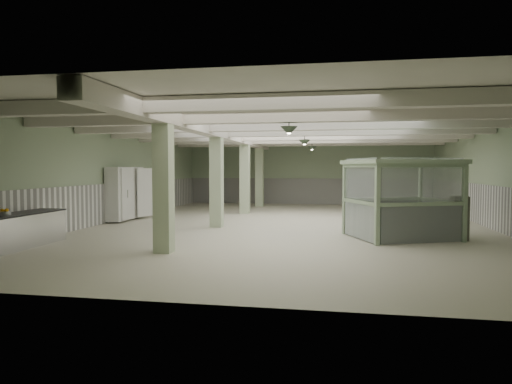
# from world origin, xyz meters

# --- Properties ---
(floor) EXTENTS (20.00, 20.00, 0.00)m
(floor) POSITION_xyz_m (0.00, 0.00, 0.00)
(floor) COLOR silver
(floor) RESTS_ON ground
(ceiling) EXTENTS (14.00, 20.00, 0.02)m
(ceiling) POSITION_xyz_m (0.00, 0.00, 3.60)
(ceiling) COLOR white
(ceiling) RESTS_ON wall_back
(wall_back) EXTENTS (14.00, 0.02, 3.60)m
(wall_back) POSITION_xyz_m (0.00, 10.00, 1.80)
(wall_back) COLOR #8DA181
(wall_back) RESTS_ON floor
(wall_front) EXTENTS (14.00, 0.02, 3.60)m
(wall_front) POSITION_xyz_m (0.00, -10.00, 1.80)
(wall_front) COLOR #8DA181
(wall_front) RESTS_ON floor
(wall_left) EXTENTS (0.02, 20.00, 3.60)m
(wall_left) POSITION_xyz_m (-7.00, 0.00, 1.80)
(wall_left) COLOR #8DA181
(wall_left) RESTS_ON floor
(wall_right) EXTENTS (0.02, 20.00, 3.60)m
(wall_right) POSITION_xyz_m (7.00, 0.00, 1.80)
(wall_right) COLOR #8DA181
(wall_right) RESTS_ON floor
(wainscot_left) EXTENTS (0.05, 19.90, 1.50)m
(wainscot_left) POSITION_xyz_m (-6.97, 0.00, 0.75)
(wainscot_left) COLOR white
(wainscot_left) RESTS_ON floor
(wainscot_right) EXTENTS (0.05, 19.90, 1.50)m
(wainscot_right) POSITION_xyz_m (6.97, 0.00, 0.75)
(wainscot_right) COLOR white
(wainscot_right) RESTS_ON floor
(wainscot_back) EXTENTS (13.90, 0.05, 1.50)m
(wainscot_back) POSITION_xyz_m (0.00, 9.97, 0.75)
(wainscot_back) COLOR white
(wainscot_back) RESTS_ON floor
(girder) EXTENTS (0.45, 19.90, 0.40)m
(girder) POSITION_xyz_m (-2.50, 0.00, 3.38)
(girder) COLOR beige
(girder) RESTS_ON ceiling
(beam_a) EXTENTS (13.90, 0.35, 0.32)m
(beam_a) POSITION_xyz_m (0.00, -7.50, 3.42)
(beam_a) COLOR beige
(beam_a) RESTS_ON ceiling
(beam_b) EXTENTS (13.90, 0.35, 0.32)m
(beam_b) POSITION_xyz_m (0.00, -5.00, 3.42)
(beam_b) COLOR beige
(beam_b) RESTS_ON ceiling
(beam_c) EXTENTS (13.90, 0.35, 0.32)m
(beam_c) POSITION_xyz_m (0.00, -2.50, 3.42)
(beam_c) COLOR beige
(beam_c) RESTS_ON ceiling
(beam_d) EXTENTS (13.90, 0.35, 0.32)m
(beam_d) POSITION_xyz_m (0.00, 0.00, 3.42)
(beam_d) COLOR beige
(beam_d) RESTS_ON ceiling
(beam_e) EXTENTS (13.90, 0.35, 0.32)m
(beam_e) POSITION_xyz_m (0.00, 2.50, 3.42)
(beam_e) COLOR beige
(beam_e) RESTS_ON ceiling
(beam_f) EXTENTS (13.90, 0.35, 0.32)m
(beam_f) POSITION_xyz_m (0.00, 5.00, 3.42)
(beam_f) COLOR beige
(beam_f) RESTS_ON ceiling
(beam_g) EXTENTS (13.90, 0.35, 0.32)m
(beam_g) POSITION_xyz_m (0.00, 7.50, 3.42)
(beam_g) COLOR beige
(beam_g) RESTS_ON ceiling
(column_a) EXTENTS (0.42, 0.42, 3.60)m
(column_a) POSITION_xyz_m (-2.50, -6.00, 1.80)
(column_a) COLOR beige
(column_a) RESTS_ON floor
(column_b) EXTENTS (0.42, 0.42, 3.60)m
(column_b) POSITION_xyz_m (-2.50, -1.00, 1.80)
(column_b) COLOR beige
(column_b) RESTS_ON floor
(column_c) EXTENTS (0.42, 0.42, 3.60)m
(column_c) POSITION_xyz_m (-2.50, 4.00, 1.80)
(column_c) COLOR beige
(column_c) RESTS_ON floor
(column_d) EXTENTS (0.42, 0.42, 3.60)m
(column_d) POSITION_xyz_m (-2.50, 8.00, 1.80)
(column_d) COLOR beige
(column_d) RESTS_ON floor
(pendant_front) EXTENTS (0.44, 0.44, 0.22)m
(pendant_front) POSITION_xyz_m (0.50, -5.00, 3.05)
(pendant_front) COLOR #344232
(pendant_front) RESTS_ON ceiling
(pendant_mid) EXTENTS (0.44, 0.44, 0.22)m
(pendant_mid) POSITION_xyz_m (0.50, 0.50, 3.05)
(pendant_mid) COLOR #344232
(pendant_mid) RESTS_ON ceiling
(pendant_back) EXTENTS (0.44, 0.44, 0.22)m
(pendant_back) POSITION_xyz_m (0.50, 5.50, 3.05)
(pendant_back) COLOR #344232
(pendant_back) RESTS_ON ceiling
(orange_bowl) EXTENTS (0.32, 0.32, 0.10)m
(orange_bowl) POSITION_xyz_m (-6.54, -6.49, 0.95)
(orange_bowl) COLOR #B2B2B7
(orange_bowl) RESTS_ON prep_counter
(walkin_cooler) EXTENTS (0.92, 2.27, 2.08)m
(walkin_cooler) POSITION_xyz_m (-6.62, 0.35, 1.04)
(walkin_cooler) COLOR silver
(walkin_cooler) RESTS_ON floor
(guard_booth) EXTENTS (3.63, 3.38, 2.39)m
(guard_booth) POSITION_xyz_m (3.62, -2.48, 1.62)
(guard_booth) COLOR #9AB490
(guard_booth) RESTS_ON floor
(filing_cabinet) EXTENTS (0.45, 0.61, 1.28)m
(filing_cabinet) POSITION_xyz_m (5.24, -2.57, 0.64)
(filing_cabinet) COLOR #585A4B
(filing_cabinet) RESTS_ON floor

